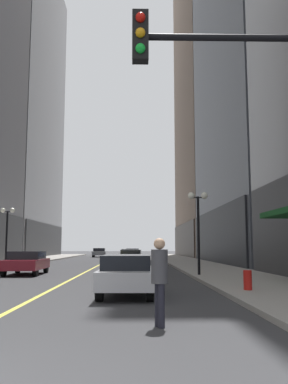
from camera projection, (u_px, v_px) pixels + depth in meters
The scene contains 16 objects.
ground_plane at pixel (102, 264), 38.63m from camera, with size 200.00×200.00×0.00m, color #38383A.
sidewalk_left at pixel (12, 263), 38.47m from camera, with size 4.50×78.00×0.15m, color #9E9991.
sidewalk_right at pixel (191, 263), 38.80m from camera, with size 4.50×78.00×0.15m, color #9E9991.
lane_centre_stripe at pixel (102, 264), 38.63m from camera, with size 0.16×70.00×0.01m, color #E5D64C.
building_left_far at pixel (8, 105), 66.14m from camera, with size 13.65×26.00×47.82m.
car_silver at pixel (127, 273), 13.77m from camera, with size 1.78×4.62×1.32m.
car_maroon at pixel (27, 262), 23.81m from camera, with size 2.06×4.43×1.32m.
car_yellow at pixel (131, 257), 33.65m from camera, with size 1.95×4.69×1.32m.
car_black at pixel (129, 255), 42.01m from camera, with size 1.98×4.79×1.32m.
car_blue at pixel (133, 253), 52.61m from camera, with size 1.79×4.48×1.32m.
car_grey at pixel (99, 252), 62.50m from camera, with size 2.12×4.74×1.32m.
pedestrian_with_orange_bag at pixel (160, 274), 8.44m from camera, with size 0.44×0.44×1.77m.
traffic_light_near_right at pixel (267, 119), 7.06m from camera, with size 3.43×0.35×5.65m.
street_lamp_left_far at pixel (7, 224), 30.89m from camera, with size 1.06×0.36×4.43m.
street_lamp_right_mid at pixel (198, 214), 21.83m from camera, with size 1.06×0.36×4.43m.
fire_hydrant_right at pixel (248, 282), 14.01m from camera, with size 0.28×0.28×0.80m, color red.
Camera 1 is at (3.13, -4.23, 1.60)m, focal length 39.06 mm.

